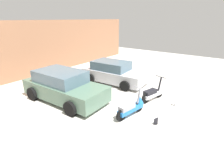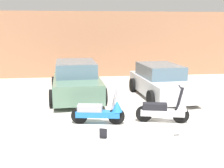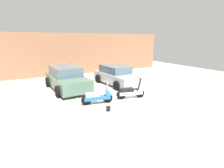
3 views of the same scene
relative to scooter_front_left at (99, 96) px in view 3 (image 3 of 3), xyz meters
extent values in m
plane|color=silver|center=(0.61, -0.84, -0.39)|extent=(28.00, 28.00, 0.00)
cube|color=#9E6B4C|center=(0.61, 8.06, 1.44)|extent=(19.60, 0.12, 3.67)
cylinder|color=black|center=(0.47, -0.08, -0.15)|extent=(0.50, 0.17, 0.50)
cylinder|color=black|center=(-0.61, 0.11, -0.15)|extent=(0.50, 0.17, 0.50)
cube|color=#1E66B2|center=(-0.07, 0.01, -0.09)|extent=(1.32, 0.52, 0.17)
cube|color=gray|center=(-0.30, 0.05, 0.10)|extent=(0.76, 0.41, 0.19)
cylinder|color=gray|center=(0.41, -0.07, 0.35)|extent=(0.24, 0.12, 0.70)
cylinder|color=gray|center=(0.41, -0.07, 0.70)|extent=(0.13, 0.57, 0.03)
cone|color=#1E66B2|center=(0.49, -0.09, 0.16)|extent=(0.38, 0.38, 0.32)
cylinder|color=black|center=(2.40, -0.20, -0.15)|extent=(0.50, 0.20, 0.50)
cylinder|color=black|center=(1.33, 0.05, -0.15)|extent=(0.50, 0.20, 0.50)
cube|color=silver|center=(1.86, -0.08, -0.09)|extent=(1.33, 0.58, 0.17)
cube|color=black|center=(1.63, -0.03, 0.10)|extent=(0.77, 0.44, 0.19)
cylinder|color=black|center=(2.34, -0.19, 0.35)|extent=(0.24, 0.13, 0.70)
cylinder|color=black|center=(2.34, -0.19, 0.70)|extent=(0.16, 0.57, 0.03)
cone|color=silver|center=(2.42, -0.21, 0.16)|extent=(0.40, 0.40, 0.32)
cube|color=#51705B|center=(-0.70, 3.34, 0.14)|extent=(1.99, 4.34, 0.71)
cube|color=slate|center=(-0.72, 3.60, 0.77)|extent=(1.68, 2.46, 0.56)
cylinder|color=black|center=(0.28, 2.07, -0.07)|extent=(0.26, 0.66, 0.65)
cylinder|color=black|center=(-1.55, 1.98, -0.07)|extent=(0.26, 0.66, 0.65)
cylinder|color=black|center=(0.15, 4.71, -0.07)|extent=(0.26, 0.66, 0.65)
cylinder|color=black|center=(-1.69, 4.61, -0.07)|extent=(0.26, 0.66, 0.65)
cube|color=#B7B7BC|center=(2.72, 2.92, 0.09)|extent=(1.94, 4.02, 0.65)
cube|color=slate|center=(2.70, 3.15, 0.68)|extent=(1.60, 2.29, 0.51)
cylinder|color=black|center=(3.66, 1.78, -0.10)|extent=(0.25, 0.61, 0.59)
cylinder|color=black|center=(1.98, 1.64, -0.10)|extent=(0.25, 0.61, 0.59)
cylinder|color=black|center=(3.46, 4.19, -0.10)|extent=(0.25, 0.61, 0.59)
cylinder|color=black|center=(1.78, 4.05, -0.10)|extent=(0.25, 0.61, 0.59)
cube|color=black|center=(-0.01, -1.08, -0.39)|extent=(0.19, 0.17, 0.01)
cube|color=black|center=(-0.01, -1.08, -0.26)|extent=(0.20, 0.10, 0.26)
cube|color=black|center=(1.94, -1.09, -0.39)|extent=(0.16, 0.12, 0.01)
cube|color=white|center=(1.94, -1.09, -0.26)|extent=(0.20, 0.04, 0.26)
camera|label=1|loc=(-5.54, -3.19, 3.39)|focal=28.00mm
camera|label=2|loc=(-0.61, -7.90, 2.45)|focal=45.00mm
camera|label=3|loc=(-3.30, -7.54, 2.71)|focal=28.00mm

